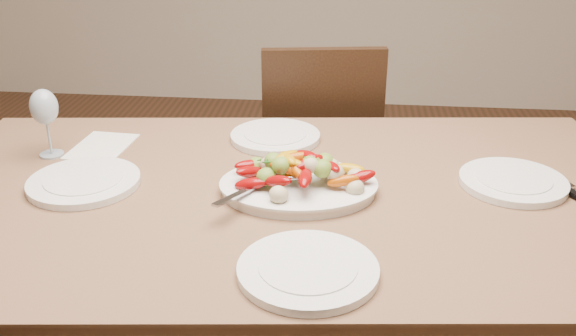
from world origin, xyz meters
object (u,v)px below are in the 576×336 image
(wine_glass, at_px, (46,121))
(serving_platter, at_px, (299,189))
(chair_far, at_px, (317,157))
(plate_far, at_px, (275,137))
(plate_left, at_px, (84,182))
(plate_near, at_px, (308,270))
(plate_right, at_px, (513,182))
(dining_table, at_px, (288,313))

(wine_glass, bearing_deg, serving_platter, -12.75)
(chair_far, distance_m, plate_far, 0.61)
(plate_left, distance_m, plate_near, 0.68)
(plate_right, bearing_deg, wine_glass, 177.14)
(serving_platter, height_order, plate_near, serving_platter)
(wine_glass, bearing_deg, chair_far, 44.96)
(chair_far, distance_m, plate_left, 1.07)
(serving_platter, bearing_deg, plate_right, 10.34)
(plate_left, relative_size, plate_far, 1.06)
(serving_platter, bearing_deg, plate_left, -178.56)
(serving_platter, height_order, plate_far, serving_platter)
(plate_left, bearing_deg, plate_far, 38.32)
(plate_near, relative_size, wine_glass, 1.38)
(chair_far, relative_size, plate_near, 3.37)
(wine_glass, bearing_deg, plate_far, 16.30)
(plate_left, relative_size, plate_right, 1.05)
(dining_table, relative_size, plate_left, 6.55)
(plate_left, distance_m, plate_right, 1.09)
(plate_far, bearing_deg, wine_glass, -163.70)
(chair_far, relative_size, serving_platter, 2.51)
(serving_platter, relative_size, plate_right, 1.41)
(serving_platter, relative_size, plate_near, 1.34)
(dining_table, bearing_deg, plate_near, -78.07)
(serving_platter, bearing_deg, plate_near, -82.05)
(plate_left, bearing_deg, plate_right, 5.90)
(serving_platter, xyz_separation_m, plate_left, (-0.54, -0.01, -0.00))
(chair_far, xyz_separation_m, plate_left, (-0.54, -0.88, 0.29))
(plate_right, xyz_separation_m, plate_near, (-0.49, -0.45, 0.00))
(chair_far, bearing_deg, dining_table, 79.80)
(plate_left, height_order, wine_glass, wine_glass)
(plate_near, bearing_deg, dining_table, 101.93)
(plate_left, bearing_deg, chair_far, 58.33)
(chair_far, height_order, plate_far, chair_far)
(chair_far, bearing_deg, plate_left, 49.85)
(chair_far, bearing_deg, serving_platter, 81.62)
(dining_table, bearing_deg, plate_far, 102.24)
(chair_far, relative_size, plate_right, 3.55)
(plate_left, relative_size, plate_near, 1.00)
(dining_table, relative_size, chair_far, 1.94)
(plate_left, xyz_separation_m, plate_near, (0.59, -0.34, 0.00))
(dining_table, bearing_deg, chair_far, 88.28)
(plate_right, distance_m, wine_glass, 1.25)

